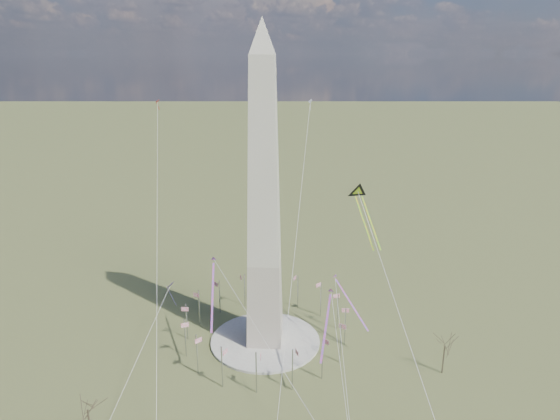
{
  "coord_description": "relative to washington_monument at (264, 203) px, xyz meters",
  "views": [
    {
      "loc": [
        14.36,
        -143.62,
        90.89
      ],
      "look_at": [
        4.89,
        0.0,
        45.77
      ],
      "focal_mm": 32.0,
      "sensor_mm": 36.0,
      "label": 1
    }
  ],
  "objects": [
    {
      "name": "ground",
      "position": [
        0.0,
        0.0,
        -47.95
      ],
      "size": [
        2000.0,
        2000.0,
        0.0
      ],
      "primitive_type": "plane",
      "color": "#495329",
      "rests_on": "ground"
    },
    {
      "name": "kite_small_red",
      "position": [
        -42.59,
        38.73,
        25.96
      ],
      "size": [
        1.23,
        1.82,
        3.88
      ],
      "rotation": [
        0.0,
        0.0,
        2.52
      ],
      "color": "red",
      "rests_on": "ground"
    },
    {
      "name": "kite_streamer_left",
      "position": [
        19.44,
        -18.41,
        -27.4
      ],
      "size": [
        4.11,
        18.92,
        13.03
      ],
      "rotation": [
        0.0,
        0.0,
        2.99
      ],
      "color": "#FF284D",
      "rests_on": "ground"
    },
    {
      "name": "tree_far",
      "position": [
        -38.69,
        -46.47,
        -38.54
      ],
      "size": [
        7.55,
        7.55,
        13.21
      ],
      "color": "#4C402E",
      "rests_on": "ground"
    },
    {
      "name": "kite_streamer_right",
      "position": [
        26.45,
        4.36,
        -32.61
      ],
      "size": [
        11.39,
        15.65,
        12.56
      ],
      "rotation": [
        0.0,
        0.0,
        3.75
      ],
      "color": "#FF284D",
      "rests_on": "ground"
    },
    {
      "name": "kite_small_white",
      "position": [
        13.24,
        43.07,
        26.04
      ],
      "size": [
        1.54,
        1.37,
        4.16
      ],
      "rotation": [
        0.0,
        0.0,
        3.16
      ],
      "color": "white",
      "rests_on": "ground"
    },
    {
      "name": "tree_near",
      "position": [
        54.26,
        -13.25,
        -38.22
      ],
      "size": [
        7.8,
        7.8,
        13.65
      ],
      "color": "#4C402E",
      "rests_on": "ground"
    },
    {
      "name": "washington_monument",
      "position": [
        0.0,
        0.0,
        0.0
      ],
      "size": [
        15.56,
        15.56,
        100.0
      ],
      "color": "#ABA38F",
      "rests_on": "plaza"
    },
    {
      "name": "flagpole_ring",
      "position": [
        -0.0,
        -0.0,
        -40.68
      ],
      "size": [
        54.4,
        54.4,
        13.0
      ],
      "color": "#B2B5B9",
      "rests_on": "ground"
    },
    {
      "name": "kite_streamer_mid",
      "position": [
        -14.94,
        -8.16,
        -23.45
      ],
      "size": [
        4.21,
        21.36,
        14.7
      ],
      "rotation": [
        0.0,
        0.0,
        3.28
      ],
      "color": "#FF284D",
      "rests_on": "ground"
    },
    {
      "name": "kite_delta_black",
      "position": [
        29.62,
        12.5,
        -0.52
      ],
      "size": [
        10.24,
        20.51,
        16.71
      ],
      "rotation": [
        0.0,
        0.0,
        3.42
      ],
      "color": "black",
      "rests_on": "ground"
    },
    {
      "name": "plaza",
      "position": [
        0.0,
        0.0,
        -47.55
      ],
      "size": [
        36.0,
        36.0,
        0.8
      ],
      "primitive_type": "cylinder",
      "color": "#BAB8AA",
      "rests_on": "ground"
    },
    {
      "name": "kite_diamond_purple",
      "position": [
        -31.22,
        2.11,
        -30.31
      ],
      "size": [
        2.49,
        3.19,
        9.3
      ],
      "rotation": [
        0.0,
        0.0,
        2.28
      ],
      "color": "navy",
      "rests_on": "ground"
    }
  ]
}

